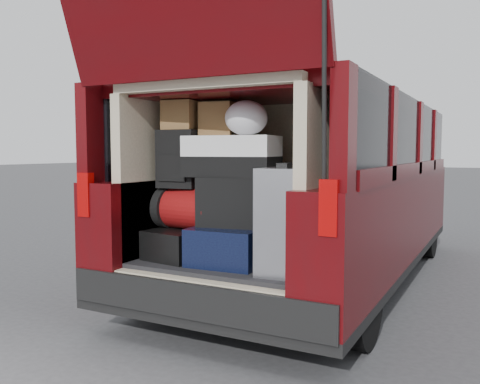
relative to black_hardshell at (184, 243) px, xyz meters
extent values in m
plane|color=#393A3C|center=(0.37, -0.12, -0.65)|extent=(80.00, 80.00, 0.00)
cylinder|color=black|center=(-0.45, 0.28, -0.33)|extent=(0.24, 0.64, 0.64)
cylinder|color=black|center=(1.19, 0.28, -0.33)|extent=(0.24, 0.64, 0.64)
cylinder|color=black|center=(-0.45, 3.58, -0.33)|extent=(0.24, 0.64, 0.64)
cylinder|color=black|center=(1.19, 3.58, -0.33)|extent=(0.24, 0.64, 0.64)
cube|color=black|center=(0.37, 1.95, -0.39)|extent=(1.90, 4.85, 0.08)
cube|color=#44090C|center=(-0.42, 1.95, 0.05)|extent=(0.33, 4.85, 0.80)
cube|color=#44090C|center=(1.15, 1.95, 0.05)|extent=(0.33, 4.85, 0.80)
cube|color=#44090C|center=(0.37, 1.95, 1.08)|extent=(1.82, 4.46, 0.10)
cube|color=black|center=(-0.51, 1.85, 0.79)|extent=(0.12, 4.25, 0.68)
cube|color=black|center=(1.25, 1.85, 0.79)|extent=(0.12, 4.25, 0.68)
cube|color=black|center=(0.37, -0.41, -0.25)|extent=(1.86, 0.16, 0.22)
cube|color=#990505|center=(-0.49, -0.45, 0.37)|extent=(0.10, 0.06, 0.30)
cube|color=#990505|center=(1.23, -0.45, 0.37)|extent=(0.10, 0.06, 0.30)
cube|color=black|center=(0.37, 0.15, -0.13)|extent=(1.24, 1.05, 0.06)
cube|color=beige|center=(-0.29, 0.15, 0.47)|extent=(0.08, 1.05, 1.15)
cube|color=beige|center=(1.03, 0.15, 0.47)|extent=(0.08, 1.05, 1.15)
cube|color=beige|center=(0.37, 0.71, 0.47)|extent=(1.34, 0.06, 1.15)
cube|color=beige|center=(0.37, 0.15, 1.08)|extent=(1.34, 1.05, 0.06)
cylinder|color=black|center=(1.21, -0.52, 1.00)|extent=(0.02, 0.90, 0.76)
cube|color=black|center=(0.37, 0.15, -0.38)|extent=(1.24, 1.05, 0.55)
cube|color=black|center=(0.00, 0.00, 0.00)|extent=(0.45, 0.57, 0.21)
cube|color=black|center=(0.39, 0.02, 0.02)|extent=(0.51, 0.61, 0.25)
cube|color=white|center=(0.83, -0.08, 0.23)|extent=(0.31, 0.46, 0.66)
cube|color=maroon|center=(0.04, 0.02, 0.25)|extent=(0.48, 0.35, 0.29)
cube|color=black|center=(0.40, 0.02, 0.32)|extent=(0.51, 0.36, 0.34)
cube|color=black|center=(-0.04, 0.01, 0.61)|extent=(0.31, 0.20, 0.42)
cube|color=white|center=(0.37, 0.05, 0.63)|extent=(0.65, 0.38, 0.28)
cube|color=brown|center=(-0.04, 0.03, 0.92)|extent=(0.25, 0.21, 0.21)
cube|color=brown|center=(0.22, 0.13, 0.89)|extent=(0.26, 0.23, 0.24)
ellipsoid|color=white|center=(0.48, 0.04, 0.88)|extent=(0.30, 0.28, 0.24)
camera|label=1|loc=(2.04, -3.02, 0.67)|focal=38.00mm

